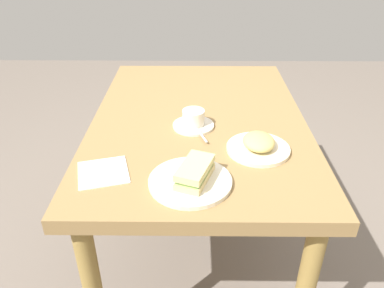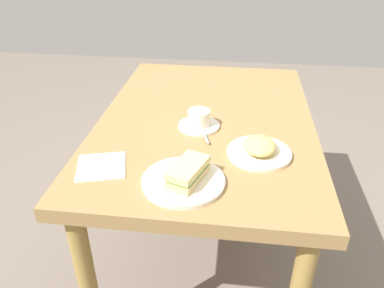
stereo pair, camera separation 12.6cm
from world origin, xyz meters
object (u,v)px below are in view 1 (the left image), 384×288
Objects in this scene: dining_table at (198,138)px; coffee_cup at (193,117)px; coffee_saucer at (193,125)px; side_plate at (258,149)px; sandwich_plate at (190,181)px; napkin at (103,172)px; sandwich_front at (195,172)px; spoon at (200,133)px.

coffee_cup is at bearing 164.82° from dining_table.
coffee_cup is (0.00, 0.00, 0.04)m from coffee_saucer.
dining_table is at bearing 38.75° from side_plate.
dining_table is at bearing -14.41° from coffee_saucer.
sandwich_plate is at bearing 176.34° from dining_table.
napkin is (-0.13, 0.50, -0.01)m from side_plate.
sandwich_front is at bearing 131.01° from side_plate.
coffee_saucer is 0.08m from spoon.
spoon is (0.28, -0.02, -0.03)m from sandwich_front.
sandwich_plate is 0.29m from side_plate.
sandwich_plate and side_plate have the same top height.
sandwich_plate is 1.50× the size of sandwich_front.
spoon is at bearing -160.57° from coffee_cup.
coffee_saucer is at bearing 19.25° from spoon.
spoon reaches higher than sandwich_plate.
sandwich_front is 0.28m from spoon.
coffee_cup reaches higher than spoon.
coffee_cup is at bearing 1.19° from sandwich_front.
sandwich_front is 0.29m from napkin.
side_plate is (0.19, -0.21, -0.03)m from sandwich_front.
spoon is 0.22m from side_plate.
dining_table is at bearing 1.86° from spoon.
coffee_saucer is at bearing -1.20° from sandwich_plate.
spoon is at bearing -3.78° from sandwich_front.
coffee_cup is 0.08m from spoon.
sandwich_front is 0.36m from coffee_saucer.
sandwich_plate reaches higher than coffee_saucer.
sandwich_plate is 1.66× the size of napkin.
coffee_cup is at bearing -42.19° from napkin.
spoon is at bearing -6.59° from sandwich_plate.
spoon reaches higher than dining_table.
coffee_saucer is 1.03× the size of napkin.
coffee_cup reaches higher than side_plate.
sandwich_plate reaches higher than dining_table.
sandwich_front is at bearing 178.19° from dining_table.
side_plate reaches higher than coffee_saucer.
sandwich_plate is 0.27m from napkin.
coffee_saucer is 1.61× the size of spoon.
side_plate is (-0.10, -0.19, -0.01)m from spoon.
dining_table is 0.16m from coffee_cup.
dining_table is 0.19m from spoon.
side_plate reaches higher than dining_table.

